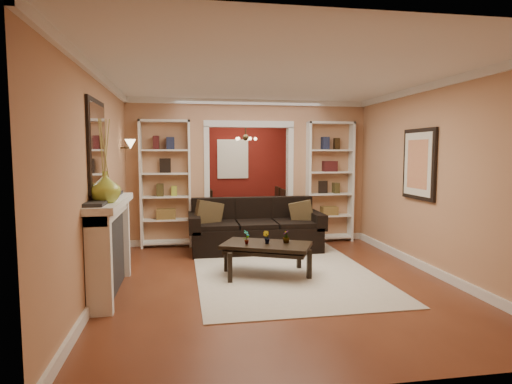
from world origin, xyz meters
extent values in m
plane|color=brown|center=(0.00, 0.00, 0.00)|extent=(8.00, 8.00, 0.00)
plane|color=white|center=(0.00, 0.00, 2.70)|extent=(8.00, 8.00, 0.00)
plane|color=tan|center=(0.00, 4.00, 1.35)|extent=(8.00, 0.00, 8.00)
plane|color=tan|center=(0.00, -4.00, 1.35)|extent=(8.00, 0.00, 8.00)
plane|color=tan|center=(-2.25, 0.00, 1.35)|extent=(0.00, 8.00, 8.00)
plane|color=tan|center=(2.25, 0.00, 1.35)|extent=(0.00, 8.00, 8.00)
cube|color=tan|center=(0.00, 1.20, 1.35)|extent=(4.50, 0.15, 2.70)
cube|color=maroon|center=(0.00, 3.97, 1.32)|extent=(4.44, 0.04, 2.64)
cube|color=#8CA5CC|center=(0.00, 3.93, 1.55)|extent=(0.78, 0.03, 0.98)
cube|color=beige|center=(0.18, -0.93, 0.01)|extent=(2.53, 3.51, 0.01)
cube|color=black|center=(0.01, 0.45, 0.45)|extent=(2.32, 1.00, 0.91)
cube|color=brown|center=(-0.81, 0.43, 0.67)|extent=(0.48, 0.29, 0.46)
cube|color=brown|center=(0.83, 0.43, 0.64)|extent=(0.41, 0.22, 0.40)
cube|color=black|center=(-0.09, -1.08, 0.23)|extent=(1.37, 1.09, 0.46)
imported|color=#336626|center=(-0.37, -1.08, 0.55)|extent=(0.12, 0.12, 0.20)
imported|color=#336626|center=(-0.09, -1.08, 0.54)|extent=(0.12, 0.12, 0.17)
imported|color=#336626|center=(0.19, -1.08, 0.55)|extent=(0.12, 0.12, 0.18)
cube|color=white|center=(-1.55, 1.03, 1.15)|extent=(0.90, 0.30, 2.30)
cube|color=white|center=(1.55, 1.03, 1.15)|extent=(0.90, 0.30, 2.30)
cube|color=white|center=(-2.09, -1.50, 0.58)|extent=(0.32, 1.70, 1.16)
imported|color=#A2B53A|center=(-2.09, -1.85, 1.34)|extent=(0.42, 0.42, 0.35)
cube|color=silver|center=(-2.23, -1.50, 1.80)|extent=(0.03, 0.95, 1.10)
cube|color=#FFE0A5|center=(-2.15, 0.55, 1.83)|extent=(0.18, 0.18, 0.22)
cube|color=black|center=(2.21, -1.00, 1.55)|extent=(0.04, 0.85, 1.05)
imported|color=black|center=(0.15, 2.66, 0.31)|extent=(1.77, 0.99, 0.62)
cube|color=black|center=(-0.40, 2.36, 0.47)|extent=(0.48, 0.48, 0.95)
cube|color=black|center=(0.70, 2.36, 0.47)|extent=(0.50, 0.50, 0.93)
cube|color=black|center=(-0.40, 2.96, 0.46)|extent=(0.47, 0.47, 0.92)
cube|color=black|center=(0.70, 2.96, 0.47)|extent=(0.59, 0.59, 0.94)
cube|color=#352918|center=(0.00, 2.70, 2.02)|extent=(0.50, 0.50, 0.30)
camera|label=1|loc=(-1.20, -6.84, 1.73)|focal=30.00mm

